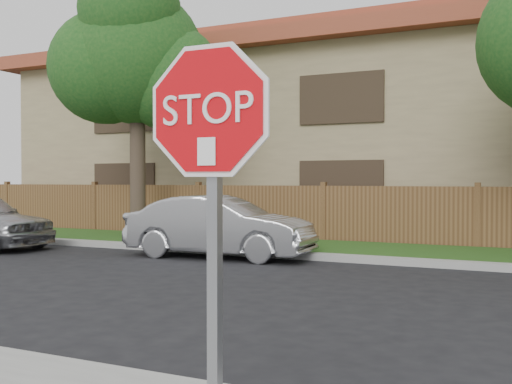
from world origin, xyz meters
The scene contains 7 objects.
far_curb centered at (0.00, 8.15, 0.07)m, with size 70.00×0.30×0.15m, color gray.
grass_strip centered at (0.00, 9.80, 0.06)m, with size 70.00×3.00×0.12m, color #1E4714.
fence centered at (0.00, 11.40, 0.80)m, with size 70.00×0.12×1.60m, color #52341D.
apartment_building centered at (0.00, 17.00, 3.53)m, with size 35.20×9.20×7.20m.
tree_left centered at (-8.98, 9.57, 5.22)m, with size 4.80×3.90×7.78m.
stop_sign centered at (-0.28, -1.48, 1.83)m, with size 1.01×0.13×2.55m.
sedan_left centered at (-5.19, 7.60, 0.70)m, with size 1.49×4.26×1.40m, color #A2A3A6.
Camera 1 is at (1.32, -4.31, 1.78)m, focal length 42.00 mm.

